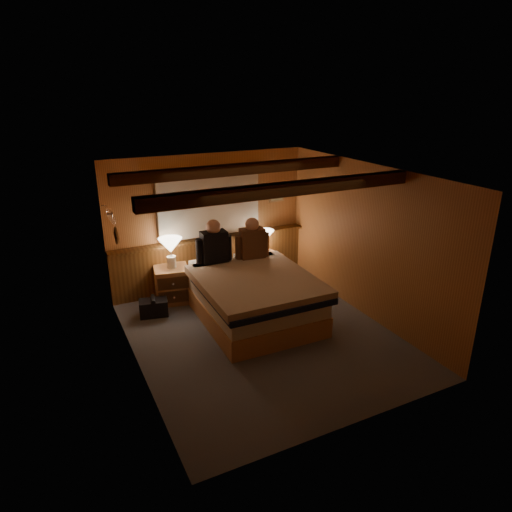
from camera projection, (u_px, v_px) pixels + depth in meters
floor at (262, 336)px, 6.72m from camera, size 4.20×4.20×0.00m
ceiling at (263, 173)px, 5.88m from camera, size 4.20×4.20×0.00m
wall_back at (209, 222)px, 8.06m from camera, size 3.60×0.00×3.60m
wall_left at (131, 284)px, 5.55m from camera, size 0.00×4.20×4.20m
wall_right at (366, 242)px, 7.05m from camera, size 0.00×4.20×4.20m
wall_front at (358, 328)px, 4.54m from camera, size 3.60×0.00×3.60m
wainscot at (211, 261)px, 8.26m from camera, size 3.60×0.23×0.94m
curtain_window at (209, 205)px, 7.89m from camera, size 2.18×0.09×1.11m
ceiling_beams at (258, 178)px, 6.04m from camera, size 3.60×1.65×0.16m
coat_rail at (111, 215)px, 6.75m from camera, size 0.05×0.55×0.24m
framed_print at (277, 195)px, 8.48m from camera, size 0.30×0.04×0.25m
bed at (253, 296)px, 7.10m from camera, size 1.72×2.19×0.74m
nightstand_left at (172, 284)px, 7.71m from camera, size 0.63×0.59×0.61m
nightstand_right at (266, 268)px, 8.49m from camera, size 0.58×0.54×0.55m
lamp_left at (171, 247)px, 7.49m from camera, size 0.39×0.39×0.51m
lamp_right at (264, 237)px, 8.31m from camera, size 0.34×0.34×0.45m
person_left at (214, 245)px, 7.42m from camera, size 0.62×0.26×0.75m
person_right at (252, 241)px, 7.62m from camera, size 0.59×0.29×0.72m
duffel_bag at (154, 307)px, 7.28m from camera, size 0.49×0.35×0.32m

